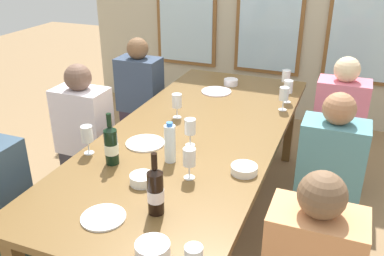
% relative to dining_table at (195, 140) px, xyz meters
% --- Properties ---
extents(ground_plane, '(12.00, 12.00, 0.00)m').
position_rel_dining_table_xyz_m(ground_plane, '(0.00, 0.00, -0.68)').
color(ground_plane, olive).
extents(dining_table, '(1.08, 2.59, 0.74)m').
position_rel_dining_table_xyz_m(dining_table, '(0.00, 0.00, 0.00)').
color(dining_table, brown).
rests_on(dining_table, ground).
extents(white_plate_0, '(0.24, 0.24, 0.01)m').
position_rel_dining_table_xyz_m(white_plate_0, '(-0.22, -0.28, 0.07)').
color(white_plate_0, white).
rests_on(white_plate_0, dining_table).
extents(white_plate_1, '(0.24, 0.24, 0.01)m').
position_rel_dining_table_xyz_m(white_plate_1, '(-0.11, 0.77, 0.07)').
color(white_plate_1, white).
rests_on(white_plate_1, dining_table).
extents(white_plate_2, '(0.21, 0.21, 0.01)m').
position_rel_dining_table_xyz_m(white_plate_2, '(-0.06, -1.02, 0.07)').
color(white_plate_2, white).
rests_on(white_plate_2, dining_table).
extents(wine_bottle_0, '(0.08, 0.08, 0.30)m').
position_rel_dining_table_xyz_m(wine_bottle_0, '(-0.28, -0.56, 0.17)').
color(wine_bottle_0, black).
rests_on(wine_bottle_0, dining_table).
extents(wine_bottle_1, '(0.08, 0.08, 0.31)m').
position_rel_dining_table_xyz_m(wine_bottle_1, '(0.15, -0.89, 0.18)').
color(wine_bottle_1, black).
rests_on(wine_bottle_1, dining_table).
extents(tasting_bowl_0, '(0.14, 0.14, 0.04)m').
position_rel_dining_table_xyz_m(tasting_bowl_0, '(0.43, -0.39, 0.08)').
color(tasting_bowl_0, white).
rests_on(tasting_bowl_0, dining_table).
extents(tasting_bowl_1, '(0.14, 0.14, 0.05)m').
position_rel_dining_table_xyz_m(tasting_bowl_1, '(0.26, -1.15, 0.09)').
color(tasting_bowl_1, white).
rests_on(tasting_bowl_1, dining_table).
extents(tasting_bowl_2, '(0.13, 0.13, 0.05)m').
position_rel_dining_table_xyz_m(tasting_bowl_2, '(-0.03, -0.69, 0.09)').
color(tasting_bowl_2, white).
rests_on(tasting_bowl_2, dining_table).
extents(tasting_bowl_3, '(0.12, 0.12, 0.05)m').
position_rel_dining_table_xyz_m(tasting_bowl_3, '(-0.05, 0.98, 0.09)').
color(tasting_bowl_3, white).
rests_on(tasting_bowl_3, dining_table).
extents(water_bottle, '(0.06, 0.06, 0.24)m').
position_rel_dining_table_xyz_m(water_bottle, '(0.01, -0.42, 0.17)').
color(water_bottle, white).
rests_on(water_bottle, dining_table).
extents(wine_glass_0, '(0.07, 0.07, 0.17)m').
position_rel_dining_table_xyz_m(wine_glass_0, '(0.46, 0.75, 0.18)').
color(wine_glass_0, white).
rests_on(wine_glass_0, dining_table).
extents(wine_glass_2, '(0.07, 0.07, 0.17)m').
position_rel_dining_table_xyz_m(wine_glass_2, '(-0.20, 0.17, 0.18)').
color(wine_glass_2, white).
rests_on(wine_glass_2, dining_table).
extents(wine_glass_3, '(0.07, 0.07, 0.17)m').
position_rel_dining_table_xyz_m(wine_glass_3, '(0.18, -0.55, 0.18)').
color(wine_glass_3, white).
rests_on(wine_glass_3, dining_table).
extents(wine_glass_4, '(0.07, 0.07, 0.17)m').
position_rel_dining_table_xyz_m(wine_glass_4, '(0.46, 0.58, 0.18)').
color(wine_glass_4, white).
rests_on(wine_glass_4, dining_table).
extents(wine_glass_5, '(0.07, 0.07, 0.17)m').
position_rel_dining_table_xyz_m(wine_glass_5, '(-0.47, -0.51, 0.18)').
color(wine_glass_5, white).
rests_on(wine_glass_5, dining_table).
extents(wine_glass_6, '(0.07, 0.07, 0.17)m').
position_rel_dining_table_xyz_m(wine_glass_6, '(0.40, 1.01, 0.18)').
color(wine_glass_6, white).
rests_on(wine_glass_6, dining_table).
extents(wine_glass_7, '(0.07, 0.07, 0.17)m').
position_rel_dining_table_xyz_m(wine_glass_7, '(0.04, -0.19, 0.18)').
color(wine_glass_7, white).
rests_on(wine_glass_7, dining_table).
extents(seated_person_2, '(0.38, 0.24, 1.11)m').
position_rel_dining_table_xyz_m(seated_person_2, '(-0.86, -0.02, -0.15)').
color(seated_person_2, '#39353C').
rests_on(seated_person_2, ground).
extents(seated_person_3, '(0.38, 0.24, 1.11)m').
position_rel_dining_table_xyz_m(seated_person_3, '(0.86, 0.04, -0.15)').
color(seated_person_3, '#352A2C').
rests_on(seated_person_3, ground).
extents(seated_person_4, '(0.38, 0.24, 1.11)m').
position_rel_dining_table_xyz_m(seated_person_4, '(-0.86, 0.84, -0.15)').
color(seated_person_4, '#332936').
rests_on(seated_person_4, ground).
extents(seated_person_5, '(0.38, 0.24, 1.11)m').
position_rel_dining_table_xyz_m(seated_person_5, '(0.86, 0.85, -0.15)').
color(seated_person_5, '#3A3544').
rests_on(seated_person_5, ground).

